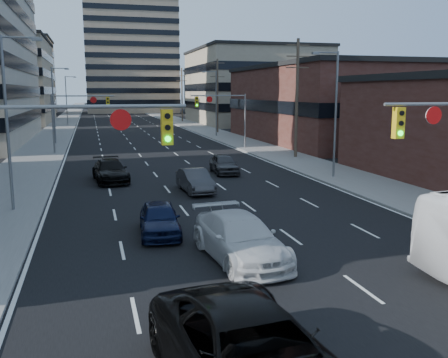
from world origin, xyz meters
TOP-DOWN VIEW (x-y plane):
  - road_surface at (0.00, 130.00)m, footprint 18.00×300.00m
  - sidewalk_left at (-11.50, 130.00)m, footprint 5.00×300.00m
  - sidewalk_right at (11.50, 130.00)m, footprint 5.00×300.00m
  - storefront_right_mid at (24.00, 50.00)m, footprint 20.00×30.00m
  - office_right_far at (25.00, 88.00)m, footprint 22.00×28.00m
  - apartment_tower at (6.00, 150.00)m, footprint 26.00×26.00m
  - bg_block_left at (-28.00, 140.00)m, footprint 24.00×24.00m
  - bg_block_right at (32.00, 130.00)m, footprint 22.00×22.00m
  - signal_near_left at (-7.45, 8.00)m, footprint 6.59×0.33m
  - signal_far_left at (-7.68, 45.00)m, footprint 6.09×0.33m
  - signal_far_right at (7.68, 45.00)m, footprint 6.09×0.33m
  - utility_pole_block at (12.20, 36.00)m, footprint 2.20×0.28m
  - utility_pole_midblock at (12.20, 66.00)m, footprint 2.20×0.28m
  - utility_pole_distant at (12.20, 96.00)m, footprint 2.20×0.28m
  - streetlight_left_near at (-10.34, 20.00)m, footprint 2.03×0.22m
  - streetlight_left_mid at (-10.34, 55.00)m, footprint 2.03×0.22m
  - streetlight_left_far at (-10.34, 90.00)m, footprint 2.03×0.22m
  - streetlight_right_near at (10.34, 25.00)m, footprint 2.03×0.22m
  - streetlight_right_far at (10.34, 60.00)m, footprint 2.03×0.22m
  - black_pickup at (-3.43, 1.43)m, footprint 3.71×6.92m
  - white_van at (-1.18, 9.75)m, footprint 2.90×5.99m
  - sedan_blue at (-3.64, 13.85)m, footprint 2.04×4.38m
  - sedan_grey_center at (-0.20, 22.72)m, footprint 1.79×4.46m
  - sedan_black_far at (-5.20, 27.88)m, footprint 2.62×5.48m
  - sedan_grey_right at (3.40, 29.20)m, footprint 2.00×4.51m

SIDE VIEW (x-z plane):
  - road_surface at x=0.00m, z-range 0.00..0.02m
  - sidewalk_left at x=-11.50m, z-range 0.00..0.15m
  - sidewalk_right at x=11.50m, z-range 0.00..0.15m
  - sedan_grey_center at x=-0.20m, z-range 0.00..1.44m
  - sedan_blue at x=-3.64m, z-range 0.00..1.45m
  - sedan_grey_right at x=3.40m, z-range 0.00..1.51m
  - sedan_black_far at x=-5.20m, z-range 0.00..1.54m
  - white_van at x=-1.18m, z-range 0.00..1.68m
  - black_pickup at x=-3.43m, z-range 0.00..1.85m
  - signal_far_left at x=-7.68m, z-range 1.30..7.30m
  - signal_far_right at x=7.68m, z-range 1.30..7.30m
  - signal_near_left at x=-7.45m, z-range 1.33..7.33m
  - storefront_right_mid at x=24.00m, z-range 0.00..9.00m
  - streetlight_left_near at x=-10.34m, z-range 0.55..9.55m
  - streetlight_left_mid at x=-10.34m, z-range 0.55..9.55m
  - streetlight_left_far at x=-10.34m, z-range 0.55..9.55m
  - streetlight_right_near at x=10.34m, z-range 0.55..9.55m
  - streetlight_right_far at x=10.34m, z-range 0.55..9.55m
  - utility_pole_block at x=12.20m, z-range 0.28..11.28m
  - utility_pole_midblock at x=12.20m, z-range 0.28..11.28m
  - utility_pole_distant at x=12.20m, z-range 0.28..11.28m
  - bg_block_right at x=32.00m, z-range 0.00..12.00m
  - office_right_far at x=25.00m, z-range 0.00..14.00m
  - bg_block_left at x=-28.00m, z-range 0.00..20.00m
  - apartment_tower at x=6.00m, z-range 0.00..58.00m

